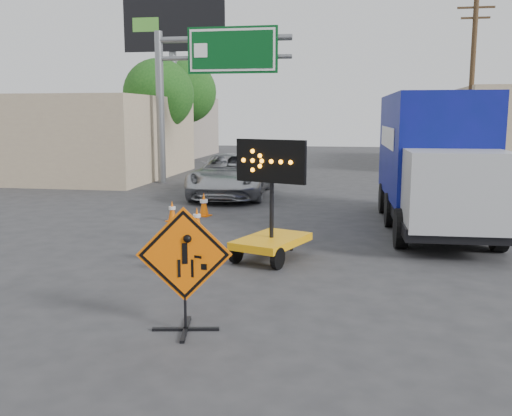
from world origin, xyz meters
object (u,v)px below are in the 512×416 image
(pickup_truck, at_px, (232,175))
(construction_sign, at_px, (184,267))
(arrow_board, at_px, (272,233))
(box_truck, at_px, (433,168))

(pickup_truck, bearing_deg, construction_sign, -83.71)
(arrow_board, distance_m, pickup_truck, 9.92)
(construction_sign, height_order, box_truck, box_truck)
(pickup_truck, distance_m, box_truck, 8.63)
(pickup_truck, xyz_separation_m, box_truck, (6.85, -5.18, 0.85))
(arrow_board, height_order, pickup_truck, arrow_board)
(arrow_board, xyz_separation_m, pickup_truck, (-3.00, 9.45, 0.23))
(arrow_board, relative_size, box_truck, 0.33)
(box_truck, bearing_deg, construction_sign, -119.57)
(construction_sign, bearing_deg, arrow_board, 70.93)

